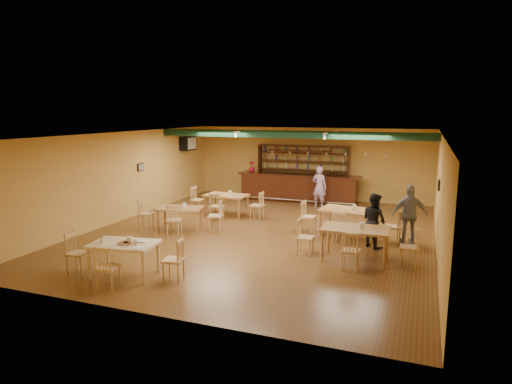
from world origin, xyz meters
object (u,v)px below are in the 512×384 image
at_px(dining_table_b, 349,223).
at_px(dining_table_d, 355,244).
at_px(dining_table_a, 226,205).
at_px(dining_table_c, 180,218).
at_px(near_table, 124,259).
at_px(patron_right_a, 374,220).
at_px(patron_bar, 319,187).
at_px(bar_counter, 298,188).

distance_m(dining_table_b, dining_table_d, 2.15).
height_order(dining_table_b, dining_table_d, same).
bearing_deg(dining_table_a, dining_table_c, -101.20).
relative_size(dining_table_c, dining_table_d, 0.83).
bearing_deg(dining_table_c, near_table, -90.64).
height_order(dining_table_c, patron_right_a, patron_right_a).
xyz_separation_m(dining_table_a, dining_table_b, (4.56, -1.28, 0.04)).
distance_m(dining_table_b, patron_bar, 4.18).
xyz_separation_m(dining_table_d, patron_bar, (-2.24, 5.86, 0.39)).
height_order(dining_table_b, patron_bar, patron_bar).
bearing_deg(dining_table_a, bar_counter, 65.38).
distance_m(dining_table_c, patron_bar, 5.84).
bearing_deg(dining_table_c, dining_table_b, -2.83).
bearing_deg(near_table, patron_right_a, 31.64).
relative_size(dining_table_b, dining_table_d, 1.00).
bearing_deg(dining_table_b, patron_bar, 122.55).
relative_size(dining_table_a, patron_bar, 0.93).
bearing_deg(dining_table_b, bar_counter, 129.03).
height_order(bar_counter, dining_table_c, bar_counter).
xyz_separation_m(dining_table_c, patron_bar, (3.39, 4.74, 0.46)).
bearing_deg(near_table, bar_counter, 72.96).
relative_size(dining_table_a, dining_table_b, 0.91).
relative_size(dining_table_c, patron_right_a, 0.92).
height_order(near_table, patron_bar, patron_bar).
height_order(dining_table_c, near_table, near_table).
distance_m(dining_table_a, patron_bar, 3.78).
height_order(bar_counter, dining_table_b, bar_counter).
distance_m(dining_table_d, patron_right_a, 1.37).
height_order(dining_table_d, near_table, dining_table_d).
relative_size(dining_table_c, patron_bar, 0.85).
xyz_separation_m(near_table, patron_bar, (2.45, 8.83, 0.42)).
bearing_deg(bar_counter, dining_table_c, -112.74).
bearing_deg(dining_table_d, patron_right_a, 75.94).
bearing_deg(near_table, dining_table_c, 94.07).
relative_size(near_table, patron_right_a, 0.96).
bearing_deg(dining_table_a, near_table, -83.53).
height_order(bar_counter, dining_table_d, bar_counter).
bearing_deg(dining_table_b, dining_table_c, -161.66).
bearing_deg(dining_table_d, dining_table_a, 145.60).
bearing_deg(dining_table_d, dining_table_c, 168.04).
distance_m(dining_table_c, dining_table_d, 5.74).
relative_size(dining_table_d, patron_bar, 1.03).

